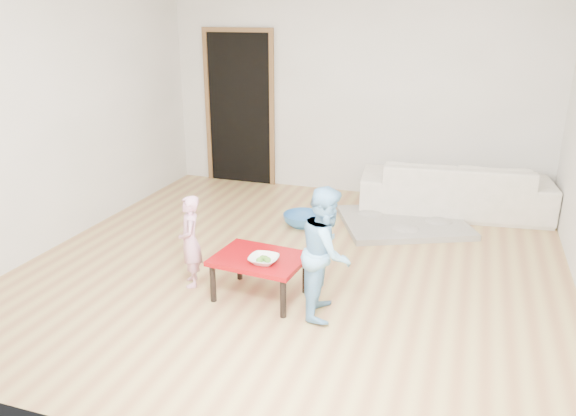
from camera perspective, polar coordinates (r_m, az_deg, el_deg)
The scene contains 13 objects.
floor at distance 5.42m, azimuth 0.68°, elevation -5.83°, with size 5.00×5.00×0.01m, color #A67447.
back_wall at distance 7.40m, azimuth 6.81°, elevation 11.38°, with size 5.00×0.02×2.60m, color silver.
left_wall at distance 6.23m, azimuth -21.97°, elevation 8.67°, with size 0.02×5.00×2.60m, color silver.
doorway at distance 7.90m, azimuth -4.88°, elevation 9.93°, with size 1.02×0.08×2.11m, color brown, non-canonical shape.
sofa at distance 7.01m, azimuth 16.56°, elevation 2.06°, with size 2.19×0.86×0.64m, color white.
cushion at distance 6.81m, azimuth 14.38°, elevation 3.11°, with size 0.40×0.36×0.11m, color orange.
red_table at distance 4.78m, azimuth -2.89°, elevation -7.00°, with size 0.74×0.56×0.37m, color maroon, non-canonical shape.
bowl at distance 4.58m, azimuth -2.48°, elevation -5.27°, with size 0.24×0.24×0.06m, color white.
broccoli at distance 4.58m, azimuth -2.48°, elevation -5.29°, with size 0.12×0.12×0.06m, color #2D5919, non-canonical shape.
child_pink at distance 4.97m, azimuth -9.91°, elevation -3.35°, with size 0.30×0.20×0.82m, color pink.
child_blue at distance 4.41m, azimuth 3.93°, elevation -4.47°, with size 0.52×0.40×1.06m, color #6BBDF9.
basin at distance 6.38m, azimuth 1.52°, elevation -1.20°, with size 0.45×0.45×0.14m, color #2C68A7.
blanket at distance 6.54m, azimuth 11.66°, elevation -1.42°, with size 1.35×1.12×0.07m, color #A59D91, non-canonical shape.
Camera 1 is at (1.50, -4.67, 2.30)m, focal length 35.00 mm.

